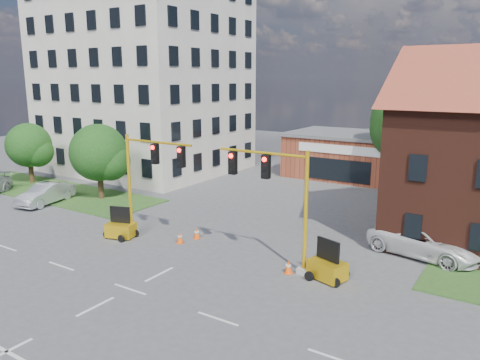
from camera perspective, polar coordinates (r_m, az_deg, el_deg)
The scene contains 18 objects.
ground at distance 22.80m, azimuth -13.27°, elevation -12.83°, with size 120.00×120.00×0.00m, color #49494C.
grass_verge_nw at distance 43.66m, azimuth -22.17°, elevation -1.16°, with size 22.00×6.00×0.08m, color #274A1B.
lane_markings at distance 21.08m, azimuth -19.34°, elevation -15.41°, with size 60.00×36.00×0.01m, color silver, non-canonical shape.
office_block at distance 50.30m, azimuth -11.79°, elevation 12.98°, with size 18.40×15.40×20.60m.
brick_shop at distance 47.17m, azimuth 13.71°, elevation 3.00°, with size 12.40×8.40×4.30m.
tree_large at distance 42.14m, azimuth 21.56°, elevation 6.21°, with size 8.39×7.99×9.91m.
tree_nw_front at distance 38.47m, azimuth -16.53°, elevation 2.97°, with size 4.75×4.52×6.05m.
tree_nw_rear at distance 46.78m, azimuth -24.12°, elevation 3.70°, with size 4.23×4.03×5.55m.
signal_mast_west at distance 28.56m, azimuth -11.12°, elevation 0.72°, with size 5.30×0.60×6.20m.
signal_mast_east at distance 23.48m, azimuth 4.42°, elevation -1.61°, with size 5.30×0.60×6.20m.
trailer_west at distance 29.54m, azimuth -14.33°, elevation -5.74°, with size 1.91×1.56×1.88m.
trailer_east at distance 23.34m, azimuth 10.61°, elevation -10.46°, with size 1.98×1.62×1.95m.
cone_a at distance 28.02m, azimuth -7.34°, elevation -6.98°, with size 0.40×0.40×0.70m.
cone_b at distance 28.66m, azimuth -5.30°, elevation -6.48°, with size 0.40×0.40×0.70m.
cone_c at distance 23.84m, azimuth 5.91°, elevation -10.50°, with size 0.40×0.40×0.70m.
cone_d at distance 25.50m, azimuth 10.60°, elevation -9.09°, with size 0.40×0.40×0.70m.
pickup_white at distance 27.65m, azimuth 21.66°, elevation -6.96°, with size 2.78×6.03×1.68m, color silver.
sedan_silver_front at distance 39.11m, azimuth -22.62°, elevation -1.56°, with size 1.69×4.84×1.59m, color #B4B7BD.
Camera 1 is at (15.16, -14.06, 9.60)m, focal length 35.00 mm.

